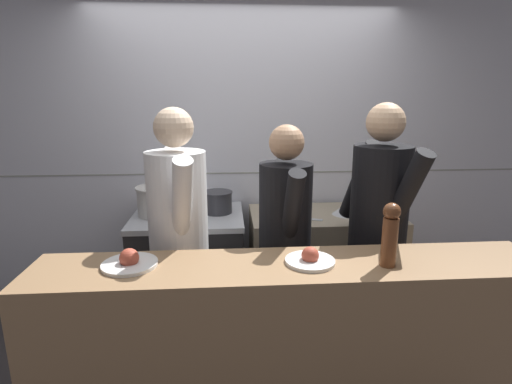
% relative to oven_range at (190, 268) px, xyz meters
% --- Properties ---
extents(wall_back_tiled, '(8.00, 0.06, 2.60)m').
position_rel_oven_range_xyz_m(wall_back_tiled, '(0.46, 0.40, 0.85)').
color(wall_back_tiled, silver).
rests_on(wall_back_tiled, ground_plane).
extents(oven_range, '(0.85, 0.71, 0.90)m').
position_rel_oven_range_xyz_m(oven_range, '(0.00, 0.00, 0.00)').
color(oven_range, '#232326').
rests_on(oven_range, ground_plane).
extents(prep_counter, '(1.17, 0.65, 0.88)m').
position_rel_oven_range_xyz_m(prep_counter, '(1.08, -0.00, -0.01)').
color(prep_counter, gray).
rests_on(prep_counter, ground_plane).
extents(pass_counter, '(2.63, 0.45, 0.98)m').
position_rel_oven_range_xyz_m(pass_counter, '(0.63, -1.16, 0.04)').
color(pass_counter, '#93704C').
rests_on(pass_counter, ground_plane).
extents(stock_pot, '(0.33, 0.33, 0.23)m').
position_rel_oven_range_xyz_m(stock_pot, '(-0.23, 0.01, 0.57)').
color(stock_pot, beige).
rests_on(stock_pot, oven_range).
extents(sauce_pot, '(0.24, 0.24, 0.17)m').
position_rel_oven_range_xyz_m(sauce_pot, '(0.23, 0.04, 0.54)').
color(sauce_pot, '#2D2D33').
rests_on(sauce_pot, oven_range).
extents(mixing_bowl_steel, '(0.23, 0.23, 0.09)m').
position_rel_oven_range_xyz_m(mixing_bowl_steel, '(1.25, -0.03, 0.48)').
color(mixing_bowl_steel, '#B7BABF').
rests_on(mixing_bowl_steel, prep_counter).
extents(chefs_knife, '(0.39, 0.17, 0.02)m').
position_rel_oven_range_xyz_m(chefs_knife, '(0.80, -0.10, 0.44)').
color(chefs_knife, '#B7BABF').
rests_on(chefs_knife, prep_counter).
extents(plated_dish_main, '(0.28, 0.28, 0.10)m').
position_rel_oven_range_xyz_m(plated_dish_main, '(-0.18, -1.12, 0.55)').
color(plated_dish_main, white).
rests_on(plated_dish_main, pass_counter).
extents(plated_dish_appetiser, '(0.25, 0.25, 0.09)m').
position_rel_oven_range_xyz_m(plated_dish_appetiser, '(0.72, -1.15, 0.55)').
color(plated_dish_appetiser, white).
rests_on(plated_dish_appetiser, pass_counter).
extents(pepper_mill, '(0.08, 0.08, 0.33)m').
position_rel_oven_range_xyz_m(pepper_mill, '(1.10, -1.21, 0.70)').
color(pepper_mill, brown).
rests_on(pepper_mill, pass_counter).
extents(chef_head_cook, '(0.43, 0.76, 1.74)m').
position_rel_oven_range_xyz_m(chef_head_cook, '(0.01, -0.68, 0.52)').
color(chef_head_cook, black).
rests_on(chef_head_cook, ground_plane).
extents(chef_sous, '(0.35, 0.72, 1.64)m').
position_rel_oven_range_xyz_m(chef_sous, '(0.67, -0.61, 0.46)').
color(chef_sous, black).
rests_on(chef_sous, ground_plane).
extents(chef_line, '(0.46, 0.76, 1.77)m').
position_rel_oven_range_xyz_m(chef_line, '(1.26, -0.65, 0.53)').
color(chef_line, black).
rests_on(chef_line, ground_plane).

